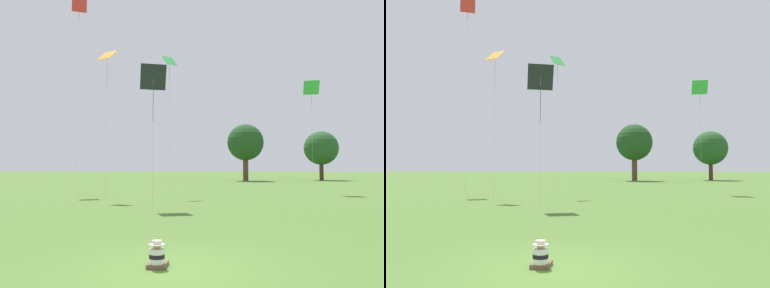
# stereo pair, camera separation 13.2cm
# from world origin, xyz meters

# --- Properties ---
(ground_plane) EXTENTS (300.00, 300.00, 0.00)m
(ground_plane) POSITION_xyz_m (0.00, 0.00, 0.00)
(ground_plane) COLOR #4C702D
(seated_toddler) EXTENTS (0.42, 0.53, 0.60)m
(seated_toddler) POSITION_xyz_m (-0.36, 0.20, 0.25)
(seated_toddler) COLOR brown
(seated_toddler) RESTS_ON ground
(kite_0) EXTENTS (1.33, 0.85, 9.33)m
(kite_0) POSITION_xyz_m (8.19, 23.94, 8.65)
(kite_0) COLOR green
(kite_0) RESTS_ON ground
(kite_1) EXTENTS (1.21, 1.21, 10.69)m
(kite_1) POSITION_xyz_m (-3.25, 20.02, 9.99)
(kite_1) COLOR green
(kite_1) RESTS_ON ground
(kite_2) EXTENTS (1.25, 0.75, 16.91)m
(kite_2) POSITION_xyz_m (-11.67, 22.82, 15.82)
(kite_2) COLOR red
(kite_2) RESTS_ON ground
(kite_5) EXTENTS (1.49, 0.91, 7.77)m
(kite_5) POSITION_xyz_m (-2.89, 12.07, 7.00)
(kite_5) COLOR #1E2328
(kite_5) RESTS_ON ground
(kite_6) EXTENTS (1.38, 1.23, 10.29)m
(kite_6) POSITION_xyz_m (-7.13, 16.94, 9.65)
(kite_6) COLOR orange
(kite_6) RESTS_ON ground
(distant_tree_0) EXTENTS (5.32, 5.32, 7.75)m
(distant_tree_0) POSITION_xyz_m (15.88, 52.94, 5.06)
(distant_tree_0) COLOR #473323
(distant_tree_0) RESTS_ON ground
(distant_tree_1) EXTENTS (5.51, 5.51, 8.59)m
(distant_tree_1) POSITION_xyz_m (3.83, 49.30, 5.77)
(distant_tree_1) COLOR brown
(distant_tree_1) RESTS_ON ground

